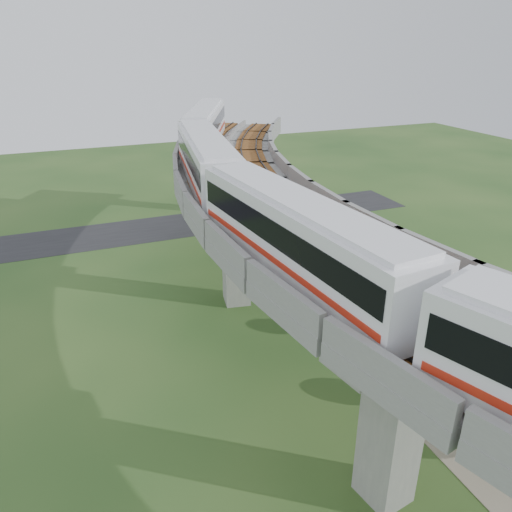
% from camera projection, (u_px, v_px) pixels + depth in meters
% --- Properties ---
extents(ground, '(160.00, 160.00, 0.00)m').
position_uv_depth(ground, '(277.00, 374.00, 32.81)').
color(ground, '#23481D').
rests_on(ground, ground).
extents(dirt_lot, '(18.00, 26.00, 0.04)m').
position_uv_depth(dirt_lot, '(466.00, 345.00, 35.87)').
color(dirt_lot, gray).
rests_on(dirt_lot, ground).
extents(asphalt_road, '(60.00, 8.00, 0.03)m').
position_uv_depth(asphalt_road, '(173.00, 226.00, 58.26)').
color(asphalt_road, '#232326').
rests_on(asphalt_road, ground).
extents(viaduct, '(19.58, 73.98, 11.40)m').
position_uv_depth(viaduct, '(337.00, 239.00, 30.45)').
color(viaduct, '#99968E').
rests_on(viaduct, ground).
extents(metro_train, '(10.99, 61.33, 3.64)m').
position_uv_depth(metro_train, '(280.00, 189.00, 28.72)').
color(metro_train, white).
rests_on(metro_train, ground).
extents(fence, '(3.87, 38.73, 1.50)m').
position_uv_depth(fence, '(401.00, 335.00, 35.83)').
color(fence, '#2D382D').
rests_on(fence, ground).
extents(tree_0, '(1.88, 1.88, 2.59)m').
position_uv_depth(tree_0, '(288.00, 217.00, 55.97)').
color(tree_0, '#382314').
rests_on(tree_0, ground).
extents(tree_1, '(2.93, 2.93, 3.12)m').
position_uv_depth(tree_1, '(290.00, 241.00, 49.07)').
color(tree_1, '#382314').
rests_on(tree_1, ground).
extents(tree_2, '(1.93, 1.93, 3.15)m').
position_uv_depth(tree_2, '(323.00, 277.00, 40.80)').
color(tree_2, '#382314').
rests_on(tree_2, ground).
extents(tree_3, '(2.04, 2.04, 3.00)m').
position_uv_depth(tree_3, '(340.00, 310.00, 36.29)').
color(tree_3, '#382314').
rests_on(tree_3, ground).
extents(tree_4, '(2.40, 2.40, 2.67)m').
position_uv_depth(tree_4, '(407.00, 379.00, 29.77)').
color(tree_4, '#382314').
rests_on(tree_4, ground).
extents(tree_5, '(2.24, 2.24, 2.88)m').
position_uv_depth(tree_5, '(508.00, 429.00, 25.61)').
color(tree_5, '#382314').
rests_on(tree_5, ground).
extents(car_red, '(3.87, 3.83, 1.33)m').
position_uv_depth(car_red, '(480.00, 314.00, 38.62)').
color(car_red, '#9A110E').
rests_on(car_red, dirt_lot).
extents(car_dark, '(4.01, 2.86, 1.08)m').
position_uv_depth(car_dark, '(404.00, 295.00, 41.58)').
color(car_dark, black).
rests_on(car_dark, dirt_lot).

